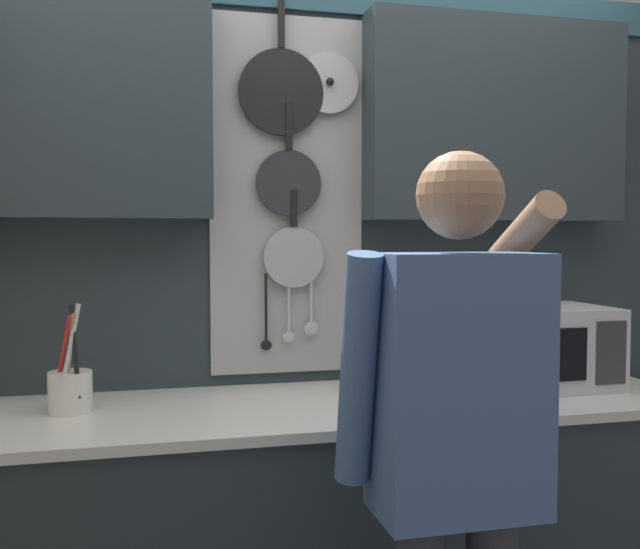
# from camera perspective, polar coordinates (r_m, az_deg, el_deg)

# --- Properties ---
(base_cabinet_counter) EXTENTS (2.24, 0.66, 0.91)m
(base_cabinet_counter) POSITION_cam_1_polar(r_m,az_deg,el_deg) (2.43, 2.33, -20.69)
(base_cabinet_counter) COLOR #2D383D
(base_cabinet_counter) RESTS_ON ground_plane
(back_wall_unit) EXTENTS (2.81, 0.20, 2.33)m
(back_wall_unit) POSITION_cam_1_polar(r_m,az_deg,el_deg) (2.51, 0.80, 3.99)
(back_wall_unit) COLOR #2D383D
(back_wall_unit) RESTS_ON ground_plane
(microwave) EXTENTS (0.49, 0.35, 0.28)m
(microwave) POSITION_cam_1_polar(r_m,az_deg,el_deg) (2.57, 16.83, -5.55)
(microwave) COLOR silver
(microwave) RESTS_ON base_cabinet_counter
(knife_block) EXTENTS (0.12, 0.16, 0.26)m
(knife_block) POSITION_cam_1_polar(r_m,az_deg,el_deg) (2.37, 6.45, -7.27)
(knife_block) COLOR brown
(knife_block) RESTS_ON base_cabinet_counter
(utensil_crock) EXTENTS (0.13, 0.13, 0.32)m
(utensil_crock) POSITION_cam_1_polar(r_m,az_deg,el_deg) (2.24, -19.35, -8.59)
(utensil_crock) COLOR white
(utensil_crock) RESTS_ON base_cabinet_counter
(person) EXTENTS (0.54, 0.59, 1.62)m
(person) POSITION_cam_1_polar(r_m,az_deg,el_deg) (1.71, 10.78, -12.85)
(person) COLOR #383842
(person) RESTS_ON ground_plane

